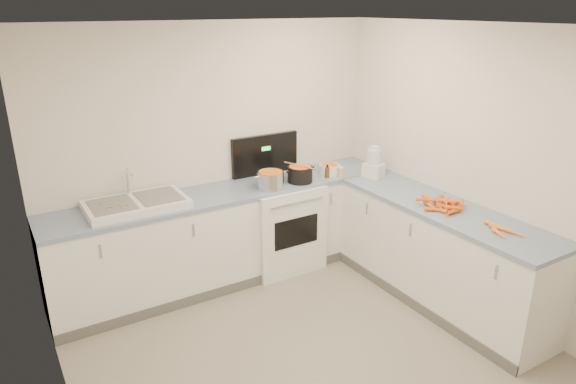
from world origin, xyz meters
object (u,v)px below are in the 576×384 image
sink (136,204)px  black_pot (300,175)px  steel_pot (271,181)px  mixing_bowl (330,169)px  stove (279,223)px  extract_bottle (327,172)px  spice_jar (341,173)px  food_processor (374,164)px

sink → black_pot: bearing=-5.2°
steel_pot → mixing_bowl: (0.76, 0.08, -0.02)m
stove → steel_pot: (-0.19, -0.15, 0.54)m
stove → extract_bottle: size_ratio=12.13×
mixing_bowl → stove: bearing=172.3°
mixing_bowl → spice_jar: bearing=-71.8°
stove → black_pot: bearing=-38.3°
mixing_bowl → extract_bottle: bearing=-137.1°
steel_pot → food_processor: 1.12m
sink → spice_jar: bearing=-6.3°
extract_bottle → spice_jar: 0.15m
extract_bottle → food_processor: bearing=-27.4°
steel_pot → stove: bearing=39.7°
mixing_bowl → extract_bottle: 0.13m
steel_pot → black_pot: steel_pot is taller
black_pot → sink: bearing=174.8°
sink → mixing_bowl: size_ratio=3.88×
sink → steel_pot: (1.26, -0.17, 0.04)m
steel_pot → extract_bottle: (0.67, -0.01, -0.02)m
extract_bottle → spice_jar: bearing=-19.9°
food_processor → black_pot: bearing=161.2°
extract_bottle → stove: bearing=161.3°
sink → extract_bottle: (1.93, -0.18, 0.02)m
stove → steel_pot: bearing=-140.3°
stove → extract_bottle: bearing=-18.7°
spice_jar → black_pot: bearing=169.9°
black_pot → mixing_bowl: 0.41m
sink → food_processor: 2.40m
food_processor → sink: bearing=170.3°
stove → spice_jar: size_ratio=15.46×
food_processor → steel_pot: bearing=168.0°
stove → food_processor: (0.91, -0.39, 0.61)m
black_pot → mixing_bowl: black_pot is taller
stove → black_pot: 0.58m
extract_bottle → spice_jar: size_ratio=1.28×
black_pot → spice_jar: bearing=-10.1°
black_pot → extract_bottle: 0.32m
sink → steel_pot: bearing=-7.6°
sink → steel_pot: size_ratio=3.30×
steel_pot → extract_bottle: steel_pot is taller
extract_bottle → food_processor: size_ratio=0.34×
black_pot → steel_pot: bearing=-176.7°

